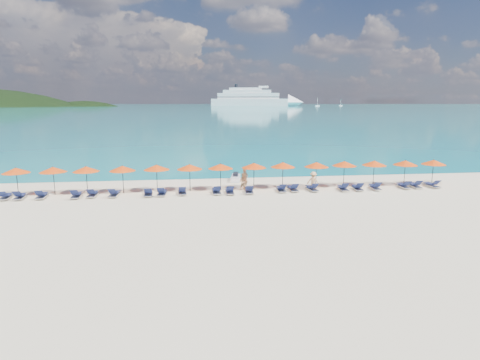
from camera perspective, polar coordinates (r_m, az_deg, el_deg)
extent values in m
plane|color=beige|center=(28.71, 0.73, -3.50)|extent=(1400.00, 1400.00, 0.00)
cube|color=#1FA9B2|center=(687.57, -6.81, 10.47)|extent=(1600.00, 1300.00, 0.01)
ellipsoid|color=black|center=(606.92, -21.07, 6.42)|extent=(162.00, 126.00, 85.50)
cube|color=white|center=(641.24, 1.40, 10.99)|extent=(121.25, 52.41, 10.89)
cone|color=white|center=(636.72, 7.95, 10.89)|extent=(29.39, 29.39, 23.95)
cube|color=white|center=(641.55, 1.21, 11.86)|extent=(97.29, 42.98, 8.71)
cube|color=white|center=(641.94, 1.01, 12.45)|extent=(75.92, 35.23, 5.44)
cube|color=white|center=(642.33, 0.82, 12.84)|extent=(51.95, 25.80, 3.81)
cube|color=black|center=(641.53, 1.21, 11.72)|extent=(98.50, 43.51, 0.98)
cube|color=black|center=(641.58, 1.21, 12.06)|extent=(96.08, 42.46, 0.98)
cylinder|color=black|center=(644.58, -0.54, 13.22)|extent=(4.79, 4.79, 5.99)
cube|color=white|center=(588.13, 10.95, 10.33)|extent=(6.31, 2.10, 1.68)
cylinder|color=white|center=(588.10, 10.97, 10.86)|extent=(0.38, 0.38, 10.52)
cube|color=white|center=(656.55, 14.11, 10.25)|extent=(5.22, 1.74, 1.39)
cylinder|color=white|center=(656.52, 14.12, 10.65)|extent=(0.31, 0.31, 8.70)
cube|color=white|center=(37.17, -0.62, 0.29)|extent=(1.14, 2.18, 0.47)
cube|color=black|center=(36.94, -0.64, 0.77)|extent=(0.58, 0.93, 0.30)
cylinder|color=black|center=(37.60, -0.56, 1.15)|extent=(0.48, 0.14, 0.05)
imported|color=tan|center=(33.74, 0.71, 0.20)|extent=(0.74, 0.68, 1.70)
imported|color=tan|center=(33.00, 0.50, -0.27)|extent=(0.77, 0.54, 1.46)
imported|color=tan|center=(33.49, 10.38, -0.17)|extent=(1.12, 0.93, 1.58)
cylinder|color=black|center=(35.50, -29.11, -0.27)|extent=(0.05, 0.05, 2.20)
cone|color=#E3430B|center=(35.35, -29.25, 1.19)|extent=(2.10, 2.10, 0.42)
sphere|color=black|center=(35.32, -29.29, 1.54)|extent=(0.08, 0.08, 0.08)
cylinder|color=black|center=(34.66, -24.94, -0.14)|extent=(0.05, 0.05, 2.20)
cone|color=#E3430B|center=(34.51, -25.06, 1.36)|extent=(2.10, 2.10, 0.42)
sphere|color=black|center=(34.48, -25.09, 1.72)|extent=(0.08, 0.08, 0.08)
cylinder|color=black|center=(33.91, -20.95, -0.06)|extent=(0.05, 0.05, 2.20)
cone|color=#E3430B|center=(33.76, -21.06, 1.47)|extent=(2.10, 2.10, 0.42)
sphere|color=black|center=(33.72, -21.08, 1.84)|extent=(0.08, 0.08, 0.08)
cylinder|color=black|center=(33.32, -16.30, 0.04)|extent=(0.05, 0.05, 2.20)
cone|color=#E3430B|center=(33.16, -16.39, 1.60)|extent=(2.10, 2.10, 0.42)
sphere|color=black|center=(33.12, -16.41, 1.98)|extent=(0.08, 0.08, 0.08)
cylinder|color=black|center=(33.18, -11.73, 0.21)|extent=(0.05, 0.05, 2.20)
cone|color=#E3430B|center=(33.02, -11.79, 1.78)|extent=(2.10, 2.10, 0.42)
sphere|color=black|center=(32.98, -11.81, 2.16)|extent=(0.08, 0.08, 0.08)
cylinder|color=black|center=(32.95, -7.14, 0.29)|extent=(0.05, 0.05, 2.20)
cone|color=#E3430B|center=(32.79, -7.18, 1.87)|extent=(2.10, 2.10, 0.42)
sphere|color=black|center=(32.75, -7.19, 2.24)|extent=(0.08, 0.08, 0.08)
cylinder|color=black|center=(33.08, -2.77, 0.40)|extent=(0.05, 0.05, 2.20)
cone|color=#E3430B|center=(32.92, -2.79, 1.98)|extent=(2.10, 2.10, 0.42)
sphere|color=black|center=(32.89, -2.79, 2.36)|extent=(0.08, 0.08, 0.08)
cylinder|color=black|center=(33.45, 1.99, 0.53)|extent=(0.05, 0.05, 2.20)
cone|color=#E3430B|center=(33.30, 2.00, 2.09)|extent=(2.10, 2.10, 0.42)
sphere|color=black|center=(33.26, 2.00, 2.46)|extent=(0.08, 0.08, 0.08)
cylinder|color=black|center=(33.97, 6.09, 0.64)|extent=(0.05, 0.05, 2.20)
cone|color=#E3430B|center=(33.82, 6.12, 2.17)|extent=(2.10, 2.10, 0.42)
sphere|color=black|center=(33.78, 6.13, 2.54)|extent=(0.08, 0.08, 0.08)
cylinder|color=black|center=(34.48, 10.77, 0.66)|extent=(0.05, 0.05, 2.20)
cone|color=#E3430B|center=(34.33, 10.83, 2.17)|extent=(2.10, 2.10, 0.42)
sphere|color=black|center=(34.29, 10.84, 2.53)|extent=(0.08, 0.08, 0.08)
cylinder|color=black|center=(35.59, 14.57, 0.82)|extent=(0.05, 0.05, 2.20)
cone|color=#E3430B|center=(35.44, 14.64, 2.28)|extent=(2.10, 2.10, 0.42)
sphere|color=black|center=(35.41, 14.66, 2.63)|extent=(0.08, 0.08, 0.08)
cylinder|color=black|center=(36.58, 18.47, 0.87)|extent=(0.05, 0.05, 2.20)
cone|color=#E3430B|center=(36.43, 18.56, 2.30)|extent=(2.10, 2.10, 0.42)
sphere|color=black|center=(36.40, 18.58, 2.64)|extent=(0.08, 0.08, 0.08)
cylinder|color=black|center=(37.69, 22.37, 0.90)|extent=(0.05, 0.05, 2.20)
cone|color=#E3430B|center=(37.55, 22.47, 2.28)|extent=(2.10, 2.10, 0.42)
sphere|color=black|center=(37.52, 22.50, 2.61)|extent=(0.08, 0.08, 0.08)
cylinder|color=black|center=(39.08, 25.72, 0.97)|extent=(0.05, 0.05, 2.20)
cone|color=#E3430B|center=(38.95, 25.83, 2.30)|extent=(2.10, 2.10, 0.42)
sphere|color=black|center=(38.92, 25.86, 2.62)|extent=(0.08, 0.08, 0.08)
cube|color=silver|center=(34.99, -30.35, -2.15)|extent=(0.77, 1.75, 0.06)
cube|color=#18224F|center=(35.19, -30.26, -1.80)|extent=(0.64, 1.14, 0.04)
cube|color=#18224F|center=(34.40, -30.70, -1.69)|extent=(0.60, 0.58, 0.43)
cube|color=silver|center=(34.50, -28.81, -2.17)|extent=(0.78, 1.75, 0.06)
cube|color=#18224F|center=(34.70, -28.72, -1.82)|extent=(0.65, 1.15, 0.04)
cube|color=#18224F|center=(33.90, -29.12, -1.70)|extent=(0.60, 0.59, 0.43)
cube|color=silver|center=(34.01, -26.36, -2.12)|extent=(0.73, 1.74, 0.06)
cube|color=#18224F|center=(34.21, -26.27, -1.76)|extent=(0.62, 1.13, 0.04)
cube|color=#18224F|center=(33.41, -26.66, -1.64)|extent=(0.59, 0.57, 0.43)
cube|color=silver|center=(33.09, -22.22, -2.12)|extent=(0.67, 1.72, 0.06)
cube|color=#18224F|center=(33.30, -22.14, -1.75)|extent=(0.59, 1.12, 0.04)
cube|color=#18224F|center=(32.49, -22.49, -1.63)|extent=(0.57, 0.55, 0.43)
cube|color=silver|center=(33.02, -20.22, -2.00)|extent=(0.63, 1.70, 0.06)
cube|color=#18224F|center=(33.23, -20.14, -1.64)|extent=(0.55, 1.10, 0.04)
cube|color=#18224F|center=(32.41, -20.48, -1.52)|extent=(0.55, 0.54, 0.43)
cube|color=silver|center=(32.56, -17.45, -2.01)|extent=(0.72, 1.73, 0.06)
cube|color=#18224F|center=(32.76, -17.37, -1.64)|extent=(0.62, 1.13, 0.04)
cube|color=#18224F|center=(31.95, -17.73, -1.51)|extent=(0.58, 0.57, 0.43)
cube|color=silver|center=(32.03, -12.91, -1.98)|extent=(0.70, 1.73, 0.06)
cube|color=#18224F|center=(32.24, -12.90, -1.61)|extent=(0.60, 1.12, 0.04)
cube|color=#18224F|center=(31.41, -13.00, -1.48)|extent=(0.57, 0.56, 0.43)
cube|color=silver|center=(32.01, -11.03, -1.91)|extent=(0.74, 1.74, 0.06)
cube|color=#18224F|center=(32.22, -10.97, -1.53)|extent=(0.63, 1.14, 0.04)
cube|color=#18224F|center=(31.39, -11.19, -1.41)|extent=(0.59, 0.57, 0.43)
cube|color=silver|center=(32.10, -8.22, -1.78)|extent=(0.70, 1.73, 0.06)
cube|color=#18224F|center=(32.30, -8.24, -1.41)|extent=(0.60, 1.13, 0.04)
cube|color=#18224F|center=(31.47, -8.21, -1.28)|extent=(0.58, 0.56, 0.43)
cube|color=silver|center=(32.05, -3.37, -1.71)|extent=(0.69, 1.72, 0.06)
cube|color=#18224F|center=(32.25, -3.42, -1.33)|extent=(0.59, 1.12, 0.04)
cube|color=#18224F|center=(31.42, -3.28, -1.20)|extent=(0.57, 0.56, 0.43)
cube|color=silver|center=(31.96, -1.47, -1.73)|extent=(0.64, 1.71, 0.06)
cube|color=#18224F|center=(32.16, -1.51, -1.35)|extent=(0.56, 1.11, 0.04)
cube|color=#18224F|center=(31.33, -1.39, -1.22)|extent=(0.56, 0.54, 0.43)
cube|color=silver|center=(32.16, 1.31, -1.64)|extent=(0.75, 1.74, 0.06)
cube|color=#18224F|center=(32.37, 1.28, -1.27)|extent=(0.63, 1.14, 0.04)
cube|color=#18224F|center=(31.54, 1.38, -1.14)|extent=(0.59, 0.58, 0.43)
cube|color=silver|center=(32.90, 5.89, -1.41)|extent=(0.69, 1.72, 0.06)
cube|color=#18224F|center=(33.10, 5.82, -1.05)|extent=(0.59, 1.12, 0.04)
cube|color=#18224F|center=(32.28, 6.08, -0.91)|extent=(0.57, 0.56, 0.43)
cube|color=silver|center=(33.20, 7.52, -1.33)|extent=(0.67, 1.72, 0.06)
cube|color=#18224F|center=(33.40, 7.41, -0.97)|extent=(0.58, 1.12, 0.04)
cube|color=#18224F|center=(32.60, 7.81, -0.84)|extent=(0.57, 0.55, 0.43)
cube|color=silver|center=(33.54, 10.18, -1.29)|extent=(0.76, 1.75, 0.06)
cube|color=#18224F|center=(33.73, 10.03, -0.93)|extent=(0.64, 1.14, 0.04)
cube|color=#18224F|center=(32.96, 10.56, -0.79)|extent=(0.59, 0.58, 0.43)
cube|color=silver|center=(34.20, 14.42, -1.22)|extent=(0.75, 1.74, 0.06)
cube|color=#18224F|center=(34.40, 14.31, -0.88)|extent=(0.64, 1.14, 0.04)
cube|color=#18224F|center=(33.60, 14.72, -0.74)|extent=(0.59, 0.58, 0.43)
cube|color=silver|center=(34.63, 16.34, -1.17)|extent=(0.78, 1.75, 0.06)
cube|color=#18224F|center=(34.83, 16.23, -0.83)|extent=(0.65, 1.15, 0.04)
cube|color=#18224F|center=(34.03, 16.66, -0.70)|extent=(0.60, 0.59, 0.43)
cube|color=silver|center=(35.32, 18.63, -1.07)|extent=(0.79, 1.75, 0.06)
cube|color=#18224F|center=(35.52, 18.51, -0.74)|extent=(0.66, 1.15, 0.04)
cube|color=#18224F|center=(34.73, 18.97, -0.60)|extent=(0.60, 0.59, 0.43)
cube|color=silver|center=(36.71, 22.24, -0.87)|extent=(0.66, 1.71, 0.06)
cube|color=#18224F|center=(36.90, 22.08, -0.55)|extent=(0.58, 1.11, 0.04)
cube|color=#18224F|center=(36.16, 22.68, -0.42)|extent=(0.56, 0.55, 0.43)
cube|color=silver|center=(37.31, 23.62, -0.80)|extent=(0.78, 1.75, 0.06)
cube|color=#18224F|center=(37.50, 23.48, -0.48)|extent=(0.66, 1.15, 0.04)
cube|color=#18224F|center=(36.75, 24.03, -0.35)|extent=(0.60, 0.59, 0.43)
cube|color=silver|center=(38.08, 25.60, -0.74)|extent=(0.77, 1.75, 0.06)
cube|color=#18224F|center=(38.24, 25.39, -0.43)|extent=(0.65, 1.14, 0.04)
cube|color=#18224F|center=(37.58, 26.16, -0.29)|extent=(0.60, 0.58, 0.43)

